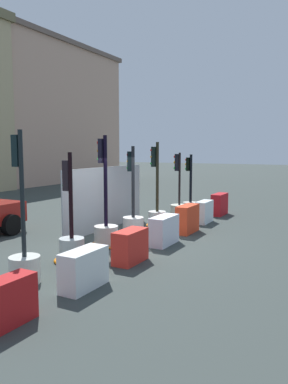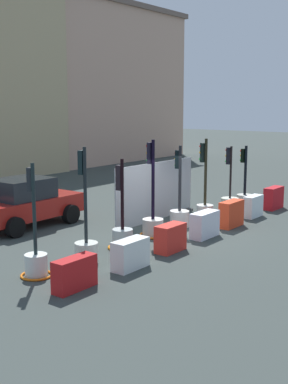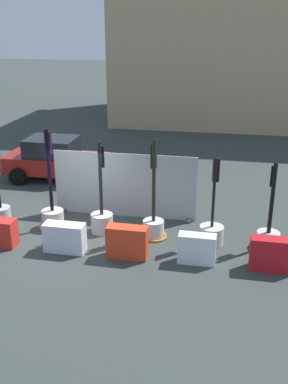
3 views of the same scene
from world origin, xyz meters
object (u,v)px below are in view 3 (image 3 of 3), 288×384
object	(u,v)px
traffic_light_5	(153,221)
construction_barrier_5	(197,249)
construction_barrier_3	(65,238)
construction_barrier_4	(127,242)
traffic_light_6	(212,229)
construction_barrier_6	(272,254)
car_red_compact	(55,159)
traffic_light_4	(102,216)
traffic_light_7	(268,234)
traffic_light_3	(53,213)
traffic_light_2	(1,211)

from	to	relation	value
traffic_light_5	construction_barrier_5	xyz separation A→B (m)	(1.39, -1.30, -0.09)
traffic_light_5	construction_barrier_3	distance (m)	2.65
construction_barrier_4	traffic_light_6	bearing A→B (deg)	28.91
construction_barrier_4	construction_barrier_5	xyz separation A→B (m)	(1.89, 0.06, -0.05)
construction_barrier_6	car_red_compact	size ratio (longest dim) A/B	0.28
traffic_light_4	construction_barrier_6	world-z (taller)	traffic_light_4
car_red_compact	traffic_light_6	bearing A→B (deg)	-35.13
traffic_light_7	construction_barrier_3	distance (m)	5.77
traffic_light_6	construction_barrier_6	xyz separation A→B (m)	(1.59, -1.17, -0.04)
traffic_light_3	traffic_light_4	xyz separation A→B (m)	(1.59, 0.01, 0.02)
traffic_light_3	construction_barrier_4	xyz separation A→B (m)	(2.70, -1.43, -0.04)
traffic_light_6	construction_barrier_5	xyz separation A→B (m)	(-0.33, -1.16, -0.08)
traffic_light_6	construction_barrier_3	size ratio (longest dim) A/B	2.27
traffic_light_3	construction_barrier_3	bearing A→B (deg)	-57.18
traffic_light_4	construction_barrier_4	size ratio (longest dim) A/B	2.55
traffic_light_7	construction_barrier_6	world-z (taller)	traffic_light_7
construction_barrier_4	construction_barrier_6	size ratio (longest dim) A/B	1.01
traffic_light_6	construction_barrier_4	xyz separation A→B (m)	(-2.22, -1.23, -0.03)
traffic_light_3	traffic_light_4	world-z (taller)	traffic_light_3
traffic_light_6	construction_barrier_5	distance (m)	1.21
traffic_light_6	construction_barrier_5	world-z (taller)	traffic_light_6
traffic_light_2	construction_barrier_4	bearing A→B (deg)	-16.77
traffic_light_7	car_red_compact	bearing A→B (deg)	151.25
construction_barrier_4	construction_barrier_6	world-z (taller)	construction_barrier_4
traffic_light_3	traffic_light_7	xyz separation A→B (m)	(6.52, -0.07, -0.10)
construction_barrier_5	construction_barrier_6	size ratio (longest dim) A/B	0.90
construction_barrier_3	construction_barrier_4	world-z (taller)	construction_barrier_4
traffic_light_3	traffic_light_6	xyz separation A→B (m)	(4.93, -0.20, -0.01)
construction_barrier_3	car_red_compact	size ratio (longest dim) A/B	0.28
traffic_light_2	construction_barrier_5	bearing A→B (deg)	-11.34
car_red_compact	traffic_light_3	bearing A→B (deg)	-70.05
traffic_light_2	construction_barrier_4	distance (m)	4.58
traffic_light_6	traffic_light_5	bearing A→B (deg)	175.56
traffic_light_6	car_red_compact	distance (m)	7.98
traffic_light_6	construction_barrier_4	distance (m)	2.54
traffic_light_6	construction_barrier_5	size ratio (longest dim) A/B	2.62
construction_barrier_4	construction_barrier_5	distance (m)	1.89
traffic_light_7	construction_barrier_5	xyz separation A→B (m)	(-1.93, -1.30, 0.01)
traffic_light_5	car_red_compact	size ratio (longest dim) A/B	0.74
traffic_light_4	traffic_light_2	bearing A→B (deg)	-177.98
traffic_light_3	traffic_light_4	bearing A→B (deg)	0.29
construction_barrier_5	construction_barrier_6	xyz separation A→B (m)	(1.93, -0.01, 0.04)
traffic_light_2	traffic_light_4	world-z (taller)	traffic_light_4
construction_barrier_5	construction_barrier_4	bearing A→B (deg)	-178.05
traffic_light_5	construction_barrier_4	bearing A→B (deg)	-110.01
traffic_light_2	construction_barrier_5	xyz separation A→B (m)	(6.28, -1.26, -0.06)
traffic_light_2	traffic_light_4	bearing A→B (deg)	2.02
traffic_light_2	construction_barrier_6	world-z (taller)	traffic_light_2
traffic_light_2	construction_barrier_3	bearing A→B (deg)	-26.64
traffic_light_7	construction_barrier_3	xyz separation A→B (m)	(-5.61, -1.34, 0.02)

